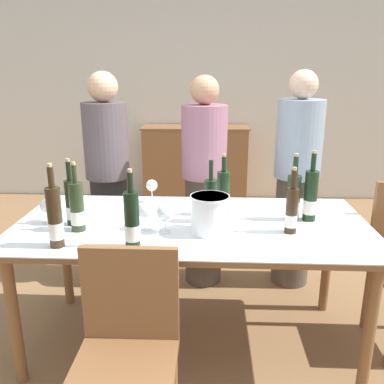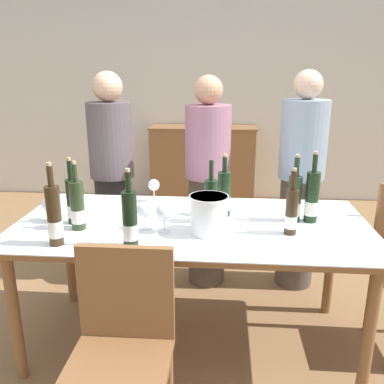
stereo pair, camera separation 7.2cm
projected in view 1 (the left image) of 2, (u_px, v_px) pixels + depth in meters
The scene contains 22 objects.
ground_plane at pixel (192, 340), 2.51m from camera, with size 12.00×12.00×0.00m, color olive.
back_wall at pixel (204, 87), 5.01m from camera, with size 8.00×0.10×2.80m.
sideboard_cabinet at pixel (195, 165), 5.00m from camera, with size 1.28×0.46×0.95m.
dining_table at pixel (192, 234), 2.31m from camera, with size 1.98×0.96×0.77m.
ice_bucket at pixel (210, 213), 2.12m from camera, with size 0.21×0.21×0.20m.
wine_bottle_0 at pixel (310, 197), 2.29m from camera, with size 0.08×0.08×0.40m.
wine_bottle_1 at pixel (293, 199), 2.30m from camera, with size 0.08×0.08×0.39m.
wine_bottle_2 at pixel (77, 208), 2.14m from camera, with size 0.08×0.08×0.37m.
wine_bottle_3 at pixel (71, 203), 2.23m from camera, with size 0.06×0.06×0.37m.
wine_bottle_4 at pixel (55, 219), 1.94m from camera, with size 0.07×0.07×0.41m.
wine_bottle_5 at pixel (292, 211), 2.11m from camera, with size 0.06×0.06×0.35m.
wine_bottle_6 at pixel (211, 202), 2.27m from camera, with size 0.07×0.07×0.35m.
wine_bottle_7 at pixel (132, 221), 1.93m from camera, with size 0.07×0.07×0.39m.
wine_bottle_8 at pixel (223, 195), 2.37m from camera, with size 0.08×0.08×0.37m.
wine_glass_0 at pixel (47, 207), 2.26m from camera, with size 0.08×0.08×0.14m.
wine_glass_1 at pixel (152, 186), 2.61m from camera, with size 0.07×0.07×0.15m.
wine_glass_2 at pixel (165, 213), 2.12m from camera, with size 0.09×0.09×0.16m.
wine_glass_3 at pixel (145, 211), 2.17m from camera, with size 0.09×0.09×0.15m.
chair_near_front at pixel (127, 341), 1.70m from camera, with size 0.42×0.42×0.89m.
person_host at pixel (108, 179), 3.09m from camera, with size 0.33×0.33×1.59m.
person_guest_left at pixel (204, 184), 3.01m from camera, with size 0.33×0.33×1.57m.
person_guest_right at pixel (296, 183), 2.99m from camera, with size 0.33×0.33×1.61m.
Camera 1 is at (0.10, -2.14, 1.60)m, focal length 38.00 mm.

